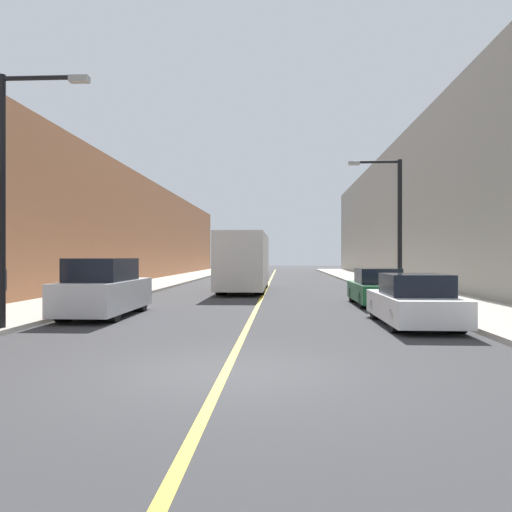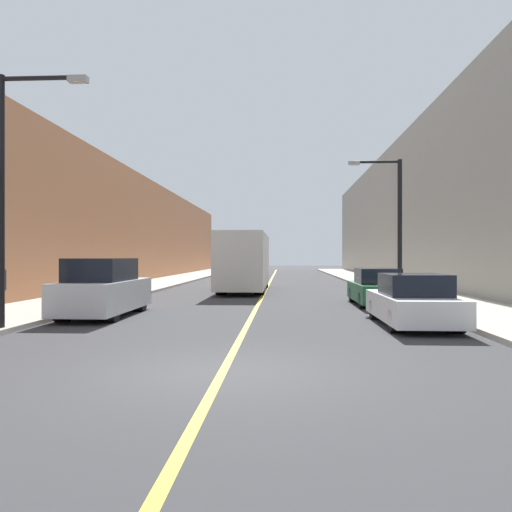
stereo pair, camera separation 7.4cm
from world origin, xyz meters
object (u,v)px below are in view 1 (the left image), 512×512
(car_right_near, at_px, (414,302))
(car_right_mid, at_px, (377,289))
(street_lamp_right, at_px, (395,218))
(parked_suv_left, at_px, (104,290))
(bus, at_px, (245,261))
(street_lamp_left, at_px, (10,182))

(car_right_near, xyz_separation_m, car_right_mid, (0.08, 6.00, 0.01))
(car_right_near, xyz_separation_m, street_lamp_right, (1.32, 8.35, 3.07))
(car_right_near, relative_size, car_right_mid, 1.03)
(parked_suv_left, bearing_deg, street_lamp_right, 31.14)
(bus, height_order, street_lamp_left, street_lamp_left)
(car_right_near, height_order, street_lamp_right, street_lamp_right)
(bus, distance_m, street_lamp_right, 9.53)
(street_lamp_left, distance_m, street_lamp_right, 15.88)
(parked_suv_left, bearing_deg, car_right_mid, 23.72)
(parked_suv_left, xyz_separation_m, car_right_mid, (9.73, 4.27, -0.21))
(car_right_mid, bearing_deg, street_lamp_right, 62.24)
(car_right_mid, relative_size, street_lamp_left, 0.67)
(parked_suv_left, xyz_separation_m, car_right_near, (9.64, -1.72, -0.22))
(car_right_mid, bearing_deg, street_lamp_left, -144.04)
(street_lamp_right, bearing_deg, car_right_near, -98.99)
(car_right_mid, xyz_separation_m, street_lamp_left, (-10.89, -7.90, 3.24))
(parked_suv_left, height_order, car_right_near, parked_suv_left)
(bus, xyz_separation_m, street_lamp_left, (-4.90, -16.12, 2.19))
(bus, bearing_deg, car_right_mid, -53.87)
(bus, height_order, car_right_mid, bus)
(car_right_mid, distance_m, street_lamp_right, 4.05)
(bus, xyz_separation_m, street_lamp_right, (7.23, -5.87, 2.01))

